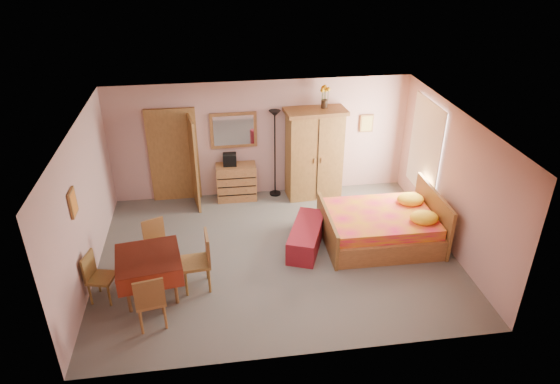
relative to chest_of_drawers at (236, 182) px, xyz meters
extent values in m
plane|color=#625E57|center=(0.59, -2.26, -0.41)|extent=(6.50, 6.50, 0.00)
plane|color=brown|center=(0.59, -2.26, 2.19)|extent=(6.50, 6.50, 0.00)
cube|color=tan|center=(0.59, 0.24, 0.89)|extent=(6.50, 0.10, 2.60)
cube|color=tan|center=(0.59, -4.76, 0.89)|extent=(6.50, 0.10, 2.60)
cube|color=tan|center=(-2.66, -2.26, 0.89)|extent=(0.10, 5.00, 2.60)
cube|color=tan|center=(3.84, -2.26, 0.89)|extent=(0.10, 5.00, 2.60)
cube|color=#9E6B35|center=(-1.31, 0.21, 0.62)|extent=(1.06, 0.12, 2.15)
cube|color=white|center=(3.80, -1.06, 1.04)|extent=(0.08, 1.40, 1.95)
cube|color=orange|center=(-2.63, -2.86, 1.29)|extent=(0.04, 0.32, 0.42)
cube|color=#D8BF59|center=(2.94, 0.21, 1.14)|extent=(0.30, 0.04, 0.40)
cube|color=#9F6336|center=(0.00, 0.00, 0.00)|extent=(0.87, 0.44, 0.82)
cube|color=silver|center=(0.00, 0.21, 1.14)|extent=(1.00, 0.07, 0.79)
cube|color=black|center=(-0.12, 0.03, 0.54)|extent=(0.30, 0.23, 0.27)
cube|color=black|center=(0.87, 0.08, 0.59)|extent=(0.32, 0.32, 1.99)
cube|color=olive|center=(1.72, -0.07, 0.60)|extent=(1.34, 0.76, 2.02)
cube|color=gold|center=(1.91, 0.00, 1.86)|extent=(0.20, 0.20, 0.49)
cube|color=#EA164E|center=(2.61, -2.09, 0.09)|extent=(2.18, 1.73, 1.00)
cube|color=maroon|center=(1.18, -2.09, -0.18)|extent=(0.97, 1.46, 0.46)
cube|color=maroon|center=(-1.61, -3.06, -0.04)|extent=(1.15, 1.15, 0.74)
cube|color=#996434|center=(-1.55, -3.80, 0.07)|extent=(0.51, 0.51, 0.97)
cube|color=#A57338|center=(-1.54, -2.29, 0.03)|extent=(0.52, 0.52, 0.87)
cube|color=olive|center=(-2.38, -3.10, 0.02)|extent=(0.47, 0.47, 0.86)
cube|color=olive|center=(-0.87, -3.01, 0.11)|extent=(0.50, 0.50, 1.03)
camera|label=1|loc=(-0.44, -9.84, 5.03)|focal=32.00mm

